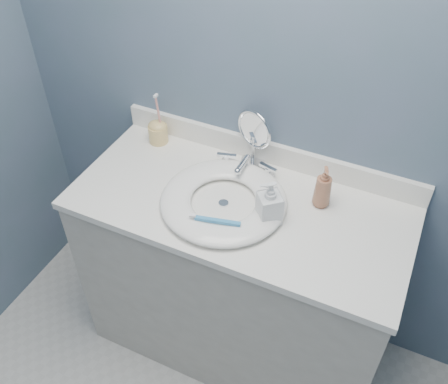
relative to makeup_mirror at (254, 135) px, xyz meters
The scene contains 12 objects.
back_wall 0.20m from the makeup_mirror, 41.91° to the left, with size 2.20×0.02×2.40m, color #4A626F.
vanity_cabinet 0.63m from the makeup_mirror, 78.55° to the right, with size 1.20×0.55×0.85m, color beige.
countertop 0.28m from the makeup_mirror, 78.55° to the right, with size 1.22×0.57×0.03m, color white.
backsplash 0.10m from the makeup_mirror, 32.74° to the left, with size 1.22×0.02×0.09m, color white.
basin 0.28m from the makeup_mirror, 90.63° to the right, with size 0.45×0.45×0.04m, color white, non-canonical shape.
drain 0.29m from the makeup_mirror, 90.63° to the right, with size 0.04×0.04×0.01m, color silver.
faucet 0.12m from the makeup_mirror, 92.50° to the right, with size 0.25×0.13×0.07m.
makeup_mirror is the anchor object (origin of this frame).
soap_bottle_amber 0.33m from the makeup_mirror, 20.53° to the right, with size 0.06×0.06×0.17m, color #9B6246.
soap_bottle_clear 0.32m from the makeup_mirror, 57.57° to the right, with size 0.08×0.08×0.17m, color silver.
toothbrush_holder 0.41m from the makeup_mirror, behind, with size 0.08×0.08×0.23m.
toothbrush_lying 0.40m from the makeup_mirror, 86.15° to the right, with size 0.17×0.05×0.02m.
Camera 1 is at (0.49, -0.21, 2.11)m, focal length 40.00 mm.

